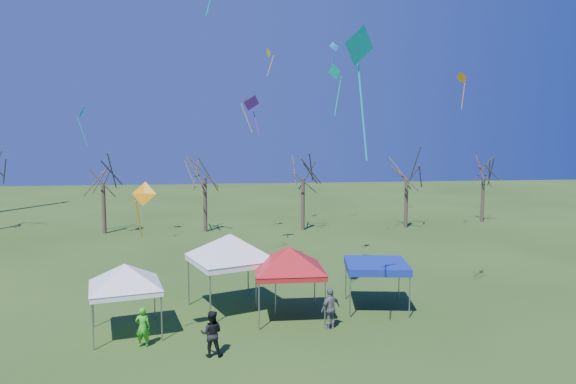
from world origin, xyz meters
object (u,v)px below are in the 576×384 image
Objects in this scene: tree_5 at (484,162)px; tent_white_west at (125,269)px; tent_red at (289,251)px; person_dark at (212,333)px; tree_2 at (204,158)px; person_grey at (330,308)px; tree_4 at (407,160)px; person_green at (143,327)px; tent_white_mid at (230,239)px; tree_1 at (102,165)px; tent_blue at (376,266)px; tree_3 at (303,160)px.

tree_5 reaches higher than tent_white_west.
person_dark is at bearing -132.47° from tent_red.
tree_2 is 24.73m from person_grey.
tree_4 is 4.60× the size of person_dark.
tree_4 is 30.50m from tent_white_west.
person_grey is (4.93, 2.10, 0.02)m from person_dark.
tree_2 is at bearing -89.19° from person_green.
tree_4 is at bearing -117.52° from person_dark.
tree_1 is at bearing 116.11° from tent_white_mid.
person_grey is (-2.67, -2.26, -1.17)m from tent_blue.
tree_5 is 37.38m from person_dark.
tent_blue is 3.69m from person_grey.
tree_4 reaches higher than tree_1.
tree_1 reaches higher than tent_white_west.
tree_4 is 2.10× the size of tent_white_west.
tree_1 reaches higher than person_dark.
tent_white_west is at bearing -75.91° from tree_1.
tent_white_mid is 2.58× the size of person_dark.
person_green is at bearing -58.56° from tent_white_west.
tree_3 is at bearing -100.30° from person_dark.
tent_red is (-21.81, -23.53, -2.72)m from tree_5.
tent_red is 2.42× the size of person_grey.
tree_2 is at bearing 177.73° from tree_3.
tree_5 is 32.97m from tent_white_mid.
tree_5 is 32.61m from person_grey.
tent_white_mid is (-15.98, -20.04, -2.70)m from tree_4.
tent_red reaches higher than person_dark.
tree_3 is 22.11m from tent_red.
tree_2 is at bearing 111.93° from tent_blue.
tree_4 reaches higher than tent_red.
tree_4 is (17.72, -0.38, -0.23)m from tree_2.
tree_2 is at bearing -1.85° from tree_1.
tree_5 reaches higher than tent_white_mid.
tent_white_west is 5.02m from tent_white_mid.
tent_red is at bearing -60.17° from tree_1.
person_grey is (5.84, -23.41, -5.42)m from tree_2.
tree_3 is 1.00× the size of tree_4.
person_dark is (-0.82, -5.10, -2.50)m from tent_white_mid.
tree_5 is at bearing 40.59° from tent_white_west.
tree_3 is 1.87× the size of tent_red.
person_dark is at bearing -36.83° from tent_white_west.
tent_white_west reaches higher than person_green.
person_grey is (-20.24, -25.10, -4.86)m from tree_5.
person_dark is at bearing -87.94° from tree_2.
tent_white_west is (5.81, -23.15, -3.05)m from tree_1.
tent_white_west is 4.77m from person_dark.
tree_2 is 1.85× the size of tent_white_mid.
person_green is (-6.00, -2.46, -2.23)m from tent_red.
tree_3 is (8.40, -0.33, -0.21)m from tree_2.
tree_4 is at bearing -166.15° from tree_5.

